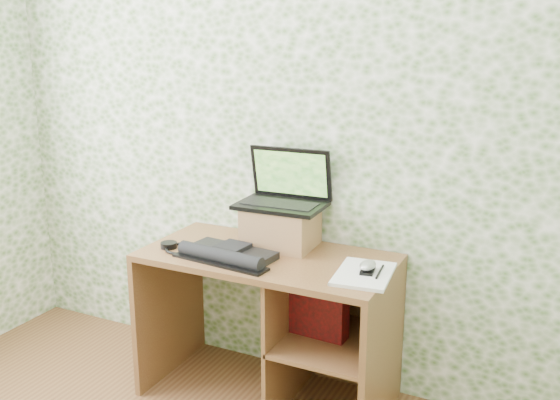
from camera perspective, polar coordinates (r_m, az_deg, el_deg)
The scene contains 10 objects.
wall_back at distance 3.11m, azimuth 1.39°, elevation 6.33°, with size 3.50×3.50×0.00m, color white.
desk at distance 3.07m, azimuth 0.43°, elevation -9.80°, with size 1.20×0.60×0.75m.
riser at distance 3.06m, azimuth 0.08°, elevation -2.45°, with size 0.33×0.28×0.20m, color #8D613F.
laptop at distance 3.06m, azimuth 0.44°, elevation 0.72°, with size 0.43×0.31×0.28m.
keyboard at distance 2.92m, azimuth -4.85°, elevation -4.93°, with size 0.50×0.29×0.07m.
headphones at distance 3.07m, azimuth -8.95°, elevation -4.35°, with size 0.23×0.17×0.03m.
notepad at distance 2.75m, azimuth 7.69°, elevation -6.72°, with size 0.23×0.33×0.02m, color silver.
mouse at distance 2.75m, azimuth 8.02°, elevation -6.16°, with size 0.07×0.11×0.04m, color #B7B7B9.
pen at distance 2.75m, azimuth 9.11°, elevation -6.49°, with size 0.01×0.01×0.16m, color black.
red_box at distance 2.94m, azimuth 3.59°, elevation -9.39°, with size 0.27×0.09×0.33m, color maroon.
Camera 1 is at (1.28, -1.04, 1.77)m, focal length 40.00 mm.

